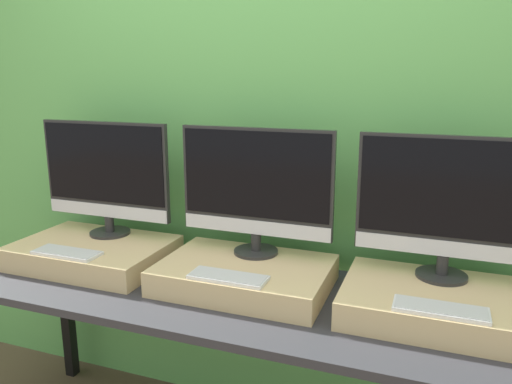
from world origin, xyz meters
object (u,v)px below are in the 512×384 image
monitor_left (106,174)px  monitor_center (256,186)px  keyboard_center (228,277)px  keyboard_right (440,309)px  keyboard_left (67,253)px  monitor_right (448,202)px

monitor_left → monitor_center: bearing=0.0°
monitor_center → monitor_left: bearing=180.0°
monitor_left → keyboard_center: 0.79m
monitor_left → keyboard_right: size_ratio=2.21×
monitor_left → monitor_center: size_ratio=1.00×
keyboard_left → monitor_center: 0.79m
keyboard_center → keyboard_right: same height
monitor_left → monitor_center: same height
monitor_center → keyboard_left: bearing=-158.4°
keyboard_left → keyboard_right: 1.39m
keyboard_left → monitor_center: bearing=21.6°
monitor_left → monitor_right: (1.39, 0.00, 0.00)m
monitor_left → keyboard_left: (0.00, -0.27, -0.26)m
monitor_center → monitor_right: 0.69m
monitor_center → keyboard_right: size_ratio=2.21×
keyboard_center → monitor_right: 0.79m
monitor_left → monitor_right: 1.39m
keyboard_center → monitor_right: monitor_right is taller
keyboard_center → monitor_center: bearing=90.0°
keyboard_left → keyboard_center: size_ratio=1.00×
keyboard_left → keyboard_center: bearing=0.0°
monitor_right → keyboard_center: bearing=-158.4°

